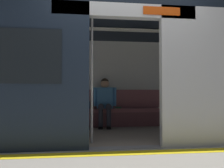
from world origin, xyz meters
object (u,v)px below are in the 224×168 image
object	(u,v)px
train_car	(110,58)
book	(118,107)
bench_seat	(107,113)
grab_pole_door	(92,78)
person_seated	(105,99)
handbag	(85,105)

from	to	relation	value
train_car	book	size ratio (longest dim) A/B	29.09
train_car	book	distance (m)	1.60
bench_seat	grab_pole_door	bearing A→B (deg)	76.38
person_seated	grab_pole_door	distance (m)	1.98
person_seated	grab_pole_door	xyz separation A→B (m)	(0.40, 1.89, 0.39)
bench_seat	handbag	distance (m)	0.58
person_seated	book	xyz separation A→B (m)	(-0.34, -0.13, -0.21)
train_car	bench_seat	world-z (taller)	train_car
train_car	grab_pole_door	size ratio (longest dim) A/B	3.05
train_car	bench_seat	distance (m)	1.59
bench_seat	book	size ratio (longest dim) A/B	11.40
train_car	handbag	xyz separation A→B (m)	(0.47, -1.12, -0.98)
person_seated	book	bearing A→B (deg)	-159.57
train_car	handbag	bearing A→B (deg)	-67.26
book	handbag	bearing A→B (deg)	12.01
bench_seat	train_car	bearing A→B (deg)	86.01
bench_seat	person_seated	xyz separation A→B (m)	(0.07, 0.05, 0.32)
bench_seat	person_seated	distance (m)	0.34
person_seated	handbag	world-z (taller)	person_seated
train_car	book	xyz separation A→B (m)	(-0.35, -1.16, -1.05)
book	grab_pole_door	world-z (taller)	grab_pole_door
bench_seat	person_seated	world-z (taller)	person_seated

